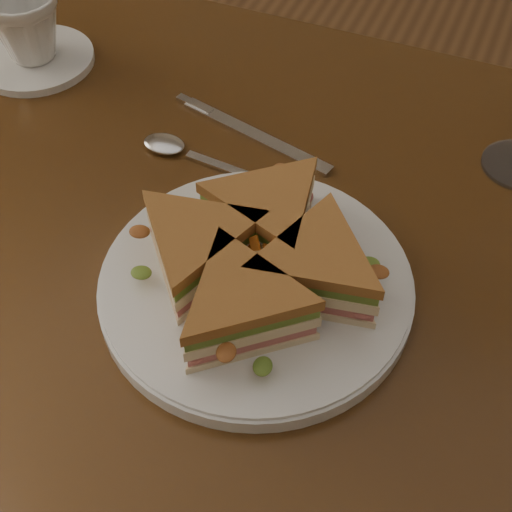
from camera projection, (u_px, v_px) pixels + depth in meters
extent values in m
cube|color=#331C0B|center=(234.00, 256.00, 0.72)|extent=(1.20, 0.80, 0.04)
cylinder|color=black|center=(49.00, 174.00, 1.34)|extent=(0.06, 0.06, 0.71)
cylinder|color=white|center=(256.00, 286.00, 0.66)|extent=(0.29, 0.29, 0.02)
cube|color=silver|center=(240.00, 174.00, 0.76)|extent=(0.13, 0.02, 0.00)
ellipsoid|color=silver|center=(164.00, 144.00, 0.79)|extent=(0.05, 0.03, 0.01)
cube|color=silver|center=(256.00, 136.00, 0.80)|extent=(0.20, 0.07, 0.00)
cube|color=silver|center=(195.00, 106.00, 0.84)|extent=(0.05, 0.02, 0.00)
cylinder|color=white|center=(36.00, 59.00, 0.89)|extent=(0.15, 0.15, 0.01)
imported|color=white|center=(27.00, 27.00, 0.86)|extent=(0.09, 0.09, 0.08)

